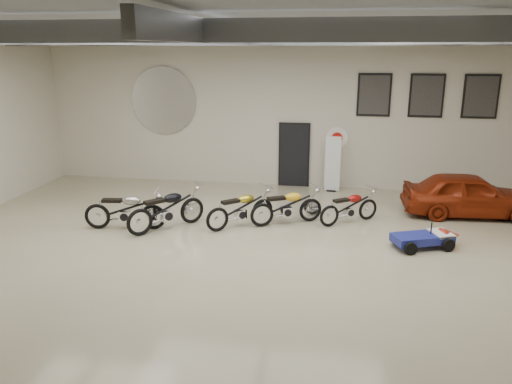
% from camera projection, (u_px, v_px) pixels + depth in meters
% --- Properties ---
extents(floor, '(16.00, 12.00, 0.01)m').
position_uv_depth(floor, '(247.00, 252.00, 11.49)').
color(floor, tan).
rests_on(floor, ground).
extents(ceiling, '(16.00, 12.00, 0.01)m').
position_uv_depth(ceiling, '(246.00, 24.00, 10.11)').
color(ceiling, slate).
rests_on(ceiling, back_wall).
extents(back_wall, '(16.00, 0.02, 5.00)m').
position_uv_depth(back_wall, '(280.00, 112.00, 16.49)').
color(back_wall, beige).
rests_on(back_wall, floor).
extents(ceiling_beams, '(15.80, 11.80, 0.32)m').
position_uv_depth(ceiling_beams, '(246.00, 36.00, 10.18)').
color(ceiling_beams, '#5C5E63').
rests_on(ceiling_beams, ceiling).
extents(door, '(0.92, 0.08, 2.10)m').
position_uv_depth(door, '(294.00, 156.00, 16.76)').
color(door, black).
rests_on(door, back_wall).
extents(logo_plaque, '(2.30, 0.06, 1.16)m').
position_uv_depth(logo_plaque, '(164.00, 101.00, 16.99)').
color(logo_plaque, silver).
rests_on(logo_plaque, back_wall).
extents(poster_left, '(1.05, 0.08, 1.35)m').
position_uv_depth(poster_left, '(374.00, 95.00, 15.80)').
color(poster_left, black).
rests_on(poster_left, back_wall).
extents(poster_mid, '(1.05, 0.08, 1.35)m').
position_uv_depth(poster_mid, '(427.00, 96.00, 15.55)').
color(poster_mid, black).
rests_on(poster_mid, back_wall).
extents(poster_right, '(1.05, 0.08, 1.35)m').
position_uv_depth(poster_right, '(481.00, 96.00, 15.29)').
color(poster_right, black).
rests_on(poster_right, back_wall).
extents(oil_sign, '(0.72, 0.10, 0.72)m').
position_uv_depth(oil_sign, '(337.00, 138.00, 16.36)').
color(oil_sign, white).
rests_on(oil_sign, back_wall).
extents(banner_stand, '(0.52, 0.25, 1.84)m').
position_uv_depth(banner_stand, '(333.00, 164.00, 16.16)').
color(banner_stand, white).
rests_on(banner_stand, floor).
extents(motorcycle_silver, '(2.13, 0.92, 1.07)m').
position_uv_depth(motorcycle_silver, '(125.00, 209.00, 12.82)').
color(motorcycle_silver, silver).
rests_on(motorcycle_silver, floor).
extents(motorcycle_black, '(1.95, 2.05, 1.12)m').
position_uv_depth(motorcycle_black, '(166.00, 208.00, 12.81)').
color(motorcycle_black, silver).
rests_on(motorcycle_black, floor).
extents(motorcycle_gold, '(1.86, 1.77, 1.02)m').
position_uv_depth(motorcycle_gold, '(240.00, 208.00, 13.01)').
color(motorcycle_gold, silver).
rests_on(motorcycle_gold, floor).
extents(motorcycle_yellow, '(2.03, 1.45, 1.03)m').
position_uv_depth(motorcycle_yellow, '(287.00, 205.00, 13.20)').
color(motorcycle_yellow, silver).
rests_on(motorcycle_yellow, floor).
extents(motorcycle_red, '(1.78, 1.50, 0.93)m').
position_uv_depth(motorcycle_red, '(349.00, 206.00, 13.28)').
color(motorcycle_red, silver).
rests_on(motorcycle_red, floor).
extents(go_kart, '(1.87, 1.35, 0.62)m').
position_uv_depth(go_kart, '(428.00, 235.00, 11.69)').
color(go_kart, navy).
rests_on(go_kart, floor).
extents(vintage_car, '(1.68, 3.67, 1.22)m').
position_uv_depth(vintage_car, '(469.00, 194.00, 13.85)').
color(vintage_car, maroon).
rests_on(vintage_car, floor).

